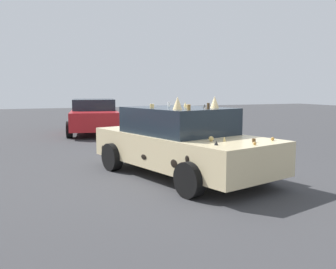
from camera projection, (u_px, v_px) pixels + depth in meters
ground_plane at (181, 176)px, 7.95m from camera, size 60.00×60.00×0.00m
art_car_decorated at (180, 142)px, 7.88m from camera, size 4.65×2.85×1.70m
parked_sedan_row_back_center at (94, 116)px, 15.47m from camera, size 4.52×2.67×1.42m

